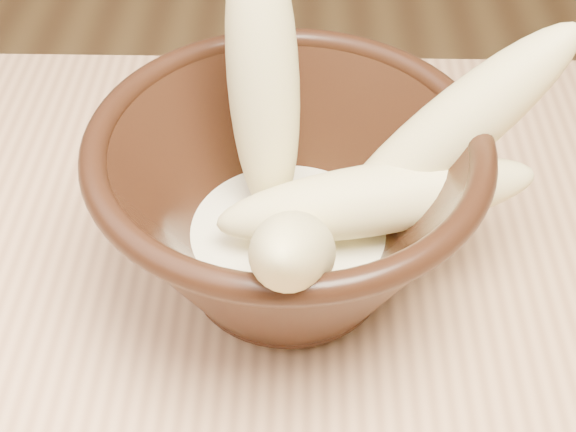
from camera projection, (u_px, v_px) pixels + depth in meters
name	position (u px, v px, depth m)	size (l,w,h in m)	color
bowl	(288.00, 203.00, 0.48)	(0.23, 0.23, 0.13)	black
milk_puddle	(288.00, 239.00, 0.50)	(0.13, 0.13, 0.02)	#F4ECC4
banana_upright	(263.00, 78.00, 0.47)	(0.04, 0.04, 0.18)	#E6DC88
banana_right	(446.00, 136.00, 0.47)	(0.04, 0.04, 0.19)	#E6DC88
banana_across	(375.00, 199.00, 0.47)	(0.04, 0.04, 0.19)	#E6DC88
banana_front	(294.00, 252.00, 0.41)	(0.04, 0.04, 0.16)	#E6DC88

